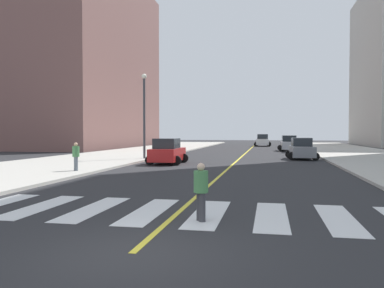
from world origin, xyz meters
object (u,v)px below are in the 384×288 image
Objects in this scene: car_gray_fourth at (302,149)px; car_red_nearest at (167,152)px; car_white_third at (263,141)px; pedestrian_walking_west at (76,155)px; pedestrian_crossing at (201,189)px; street_lamp at (144,108)px; car_silver_second at (289,144)px.

car_red_nearest is at bearing 32.48° from car_gray_fourth.
car_white_third is 2.81× the size of pedestrian_walking_west.
pedestrian_crossing is at bearing -73.23° from car_red_nearest.
street_lamp is at bearing 75.00° from car_white_third.
car_silver_second reaches higher than car_gray_fourth.
car_white_third is 56.75m from pedestrian_crossing.
car_white_third reaches higher than pedestrian_walking_west.
pedestrian_walking_west is 11.43m from street_lamp.
car_white_third is 0.64× the size of street_lamp.
car_gray_fourth is (10.34, 7.13, -0.02)m from car_red_nearest.
pedestrian_crossing is at bearing -67.99° from street_lamp.
car_silver_second is 32.78m from pedestrian_walking_west.
pedestrian_walking_west is (-9.22, 10.56, 0.19)m from pedestrian_crossing.
street_lamp reaches higher than car_silver_second.
pedestrian_crossing is at bearing 89.18° from car_white_third.
car_silver_second reaches higher than pedestrian_crossing.
car_white_third is at bearing 79.70° from car_red_nearest.
car_gray_fourth reaches higher than pedestrian_crossing.
car_gray_fourth is (0.35, -15.24, -0.04)m from car_silver_second.
car_red_nearest is 39.19m from car_white_third.
car_gray_fourth is 25.63m from pedestrian_crossing.
pedestrian_crossing is (-4.23, -40.46, -0.06)m from car_silver_second.
car_white_third is (-3.56, 16.29, 0.04)m from car_silver_second.
street_lamp reaches higher than pedestrian_crossing.
car_gray_fourth is 2.62× the size of pedestrian_walking_west.
car_silver_second is 1.04× the size of car_gray_fourth.
car_silver_second is 23.22m from street_lamp.
car_red_nearest is 0.60× the size of street_lamp.
pedestrian_crossing is (-0.68, -56.75, -0.10)m from car_white_third.
car_white_third is (6.43, 38.66, 0.06)m from car_red_nearest.
pedestrian_crossing is (-4.58, -25.21, -0.02)m from car_gray_fourth.
car_silver_second is 0.97× the size of car_white_third.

